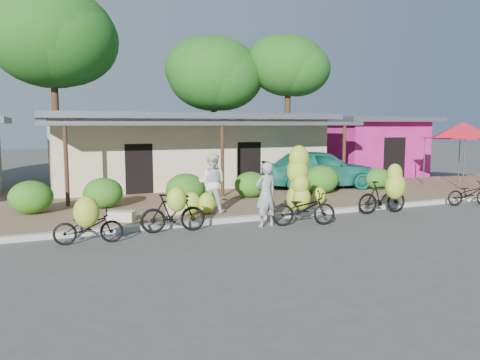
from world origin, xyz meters
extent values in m
plane|color=#4B4846|center=(0.00, 0.00, 0.00)|extent=(100.00, 100.00, 0.00)
cube|color=olive|center=(0.00, 5.00, 0.06)|extent=(60.00, 6.00, 0.12)
cube|color=#A8A399|center=(0.00, 2.00, 0.07)|extent=(60.00, 0.25, 0.15)
cube|color=beige|center=(0.00, 11.00, 1.55)|extent=(12.00, 6.00, 3.10)
cube|color=slate|center=(0.00, 11.00, 3.23)|extent=(13.00, 7.00, 0.25)
cube|color=black|center=(0.00, 8.05, 1.10)|extent=(1.40, 0.12, 2.20)
cube|color=slate|center=(0.00, 7.00, 2.90)|extent=(13.00, 2.00, 0.15)
cylinder|color=#442C1B|center=(-5.60, 6.10, 1.43)|extent=(0.14, 0.14, 2.85)
cylinder|color=#442C1B|center=(0.00, 6.10, 1.43)|extent=(0.14, 0.14, 2.85)
cylinder|color=#442C1B|center=(5.60, 6.10, 1.43)|extent=(0.14, 0.14, 2.85)
cube|color=#D9218A|center=(10.50, 11.00, 1.50)|extent=(5.00, 5.00, 3.00)
cube|color=slate|center=(10.50, 11.00, 3.12)|extent=(6.00, 6.00, 0.25)
cube|color=black|center=(10.50, 8.55, 1.10)|extent=(1.40, 0.12, 2.20)
cylinder|color=#442C1B|center=(-5.50, 16.00, 3.87)|extent=(0.36, 0.36, 7.74)
ellipsoid|color=#1F4D13|center=(-5.50, 16.00, 7.31)|extent=(6.46, 6.46, 5.16)
ellipsoid|color=#1F4D13|center=(-6.00, 16.30, 7.61)|extent=(5.49, 5.49, 4.39)
cylinder|color=#442C1B|center=(3.50, 16.50, 3.12)|extent=(0.36, 0.36, 6.23)
ellipsoid|color=#1F4D13|center=(3.50, 16.50, 5.89)|extent=(5.55, 5.55, 4.44)
ellipsoid|color=#1F4D13|center=(3.00, 16.80, 6.19)|extent=(4.72, 4.72, 3.77)
cylinder|color=#442C1B|center=(7.50, 14.50, 3.35)|extent=(0.36, 0.36, 6.71)
ellipsoid|color=#1F4D13|center=(7.50, 14.50, 6.34)|extent=(4.48, 4.48, 3.59)
ellipsoid|color=#1F4D13|center=(7.00, 14.80, 6.64)|extent=(3.81, 3.81, 3.05)
ellipsoid|color=#2A6116|center=(-6.71, 5.08, 0.63)|extent=(1.32, 1.19, 1.03)
ellipsoid|color=#2A6116|center=(-4.54, 5.25, 0.62)|extent=(1.28, 1.16, 1.00)
ellipsoid|color=#2A6116|center=(-1.85, 4.85, 0.66)|extent=(1.37, 1.24, 1.07)
ellipsoid|color=#2A6116|center=(0.87, 5.39, 0.61)|extent=(1.25, 1.12, 0.97)
ellipsoid|color=#2A6116|center=(3.87, 5.20, 0.68)|extent=(1.44, 1.30, 1.13)
ellipsoid|color=#2A6116|center=(6.77, 5.28, 0.57)|extent=(1.17, 1.05, 0.91)
cylinder|color=#59595E|center=(9.89, 3.65, 1.17)|extent=(0.05, 0.05, 2.10)
cylinder|color=#59595E|center=(9.89, 5.85, 1.17)|extent=(0.05, 0.05, 2.10)
cylinder|color=#59595E|center=(12.09, 5.85, 1.17)|extent=(0.05, 0.05, 2.10)
cube|color=red|center=(10.99, 4.75, 2.25)|extent=(2.40, 2.40, 0.06)
cone|color=red|center=(10.99, 4.75, 2.63)|extent=(3.50, 3.50, 0.70)
imported|color=black|center=(-5.43, 1.05, 0.43)|extent=(1.68, 0.78, 0.85)
ellipsoid|color=#AAC431|center=(-5.51, 0.41, 0.90)|extent=(0.57, 0.49, 0.72)
imported|color=black|center=(-3.23, 1.45, 0.52)|extent=(1.77, 0.68, 1.04)
ellipsoid|color=#AAC431|center=(-3.30, 0.80, 0.99)|extent=(0.51, 0.43, 0.63)
imported|color=black|center=(0.40, 0.79, 0.48)|extent=(1.94, 1.08, 0.97)
ellipsoid|color=#AAC431|center=(0.49, 1.33, 0.70)|extent=(0.64, 0.54, 0.80)
ellipsoid|color=#AAC431|center=(0.59, 1.31, 1.09)|extent=(0.62, 0.53, 0.78)
ellipsoid|color=#AAC431|center=(0.51, 1.33, 1.50)|extent=(0.66, 0.56, 0.83)
ellipsoid|color=#AAC431|center=(0.54, 1.32, 1.88)|extent=(0.61, 0.52, 0.76)
ellipsoid|color=#AAC431|center=(0.45, 0.98, 0.75)|extent=(0.53, 0.45, 0.67)
ellipsoid|color=#AAC431|center=(0.41, 0.99, 1.16)|extent=(0.50, 0.42, 0.62)
imported|color=black|center=(3.68, 1.35, 0.53)|extent=(1.80, 0.65, 1.06)
ellipsoid|color=#AAC431|center=(3.62, 0.71, 0.97)|extent=(0.66, 0.56, 0.83)
ellipsoid|color=#AAC431|center=(3.62, 0.76, 1.35)|extent=(0.49, 0.42, 0.62)
imported|color=black|center=(7.51, 1.28, 0.43)|extent=(1.74, 1.00, 0.86)
ellipsoid|color=#AAC431|center=(-1.77, 2.90, 0.45)|extent=(0.53, 0.45, 0.66)
ellipsoid|color=#AAC431|center=(-2.22, 3.01, 0.47)|extent=(0.56, 0.47, 0.70)
ellipsoid|color=#AAC431|center=(2.39, 3.05, 0.42)|extent=(0.48, 0.41, 0.60)
cube|color=beige|center=(-2.45, 3.36, 0.27)|extent=(0.90, 0.53, 0.30)
cube|color=beige|center=(-4.35, 2.90, 0.26)|extent=(0.84, 0.70, 0.28)
imported|color=gray|center=(-0.65, 1.08, 0.91)|extent=(0.71, 0.52, 1.82)
imported|color=silver|center=(-1.50, 3.16, 1.04)|extent=(1.13, 1.07, 1.84)
imported|color=#186F5B|center=(4.67, 6.60, 0.97)|extent=(5.27, 2.99, 1.69)
camera|label=1|loc=(-6.46, -10.49, 2.86)|focal=35.00mm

